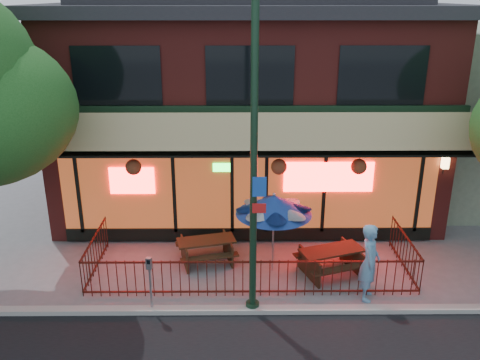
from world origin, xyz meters
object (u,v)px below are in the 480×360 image
Objects in this scene: street_light at (254,187)px; parking_meter_near at (150,275)px; pedestrian at (369,262)px; patio_umbrella at (274,205)px; picnic_table_right at (331,258)px; picnic_table_left at (206,247)px.

street_light is 4.87× the size of parking_meter_near.
pedestrian is at bearing 10.04° from street_light.
patio_umbrella is at bearing 74.28° from pedestrian.
street_light is 2.27m from patio_umbrella.
patio_umbrella is (-1.56, 0.15, 1.47)m from picnic_table_right.
street_light is 3.23m from parking_meter_near.
picnic_table_left is 0.93× the size of pedestrian.
pedestrian is at bearing -24.33° from picnic_table_left.
street_light reaches higher than picnic_table_right.
picnic_table_left is 1.28× the size of parking_meter_near.
pedestrian is at bearing -59.65° from picnic_table_right.
picnic_table_right is 0.88× the size of patio_umbrella.
picnic_table_right is 1.01× the size of pedestrian.
pedestrian is at bearing 5.99° from parking_meter_near.
parking_meter_near is (-2.39, -0.05, -2.18)m from street_light.
street_light reaches higher than pedestrian.
patio_umbrella is (1.82, -0.51, 1.50)m from picnic_table_left.
pedestrian is 1.38× the size of parking_meter_near.
picnic_table_left is 0.81× the size of patio_umbrella.
picnic_table_left is 0.91× the size of picnic_table_right.
pedestrian reaches higher than picnic_table_left.
picnic_table_left is 2.41m from patio_umbrella.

